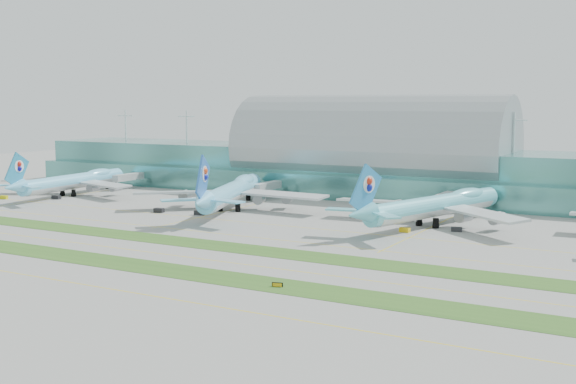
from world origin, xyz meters
The scene contains 18 objects.
ground centered at (0.00, 0.00, 0.00)m, with size 700.00×700.00×0.00m, color gray.
terminal centered at (0.01, 128.79, 14.23)m, with size 340.00×69.10×36.00m.
grass_strip_near centered at (0.00, -28.00, 0.04)m, with size 420.00×12.00×0.08m, color #2D591E.
grass_strip_far centered at (0.00, 2.00, 0.04)m, with size 420.00×12.00×0.08m, color #2D591E.
taxiline_a centered at (0.00, -48.00, 0.01)m, with size 420.00×0.35×0.01m, color yellow.
taxiline_b centered at (0.00, -14.00, 0.01)m, with size 420.00×0.35×0.01m, color yellow.
taxiline_c centered at (0.00, 18.00, 0.01)m, with size 420.00×0.35×0.01m, color yellow.
taxiline_d centered at (0.00, 40.00, 0.01)m, with size 420.00×0.35×0.01m, color yellow.
airliner_a centered at (-111.00, 64.15, 6.41)m, with size 66.16×75.49×20.77m.
airliner_b centered at (-27.66, 61.77, 7.17)m, with size 70.41×81.87×23.25m.
airliner_c centered at (49.72, 64.93, 6.88)m, with size 68.40×79.28×22.32m.
gse_a centered at (-126.84, 40.08, 0.72)m, with size 3.20×1.60×1.44m, color #CBC20B.
gse_b centered at (-107.77, 50.68, 0.72)m, with size 3.75×1.86×1.45m, color black.
gse_c centered at (-46.78, 42.40, 0.80)m, with size 3.55×2.08×1.60m, color black.
gse_d centered at (-30.41, 44.87, 0.85)m, with size 3.81×1.97×1.70m, color black.
gse_e centered at (45.28, 47.88, 0.70)m, with size 3.12×1.81×1.41m, color yellow.
gse_f centered at (59.00, 56.63, 0.71)m, with size 3.34×1.74×1.41m, color black.
taxiway_sign_east centered at (44.31, -29.18, 0.52)m, with size 2.45×0.83×1.04m.
Camera 1 is at (120.68, -161.38, 39.76)m, focal length 45.00 mm.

